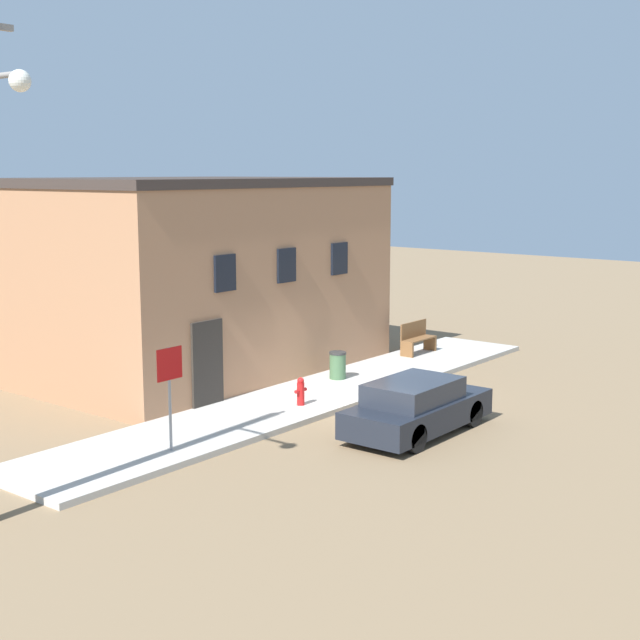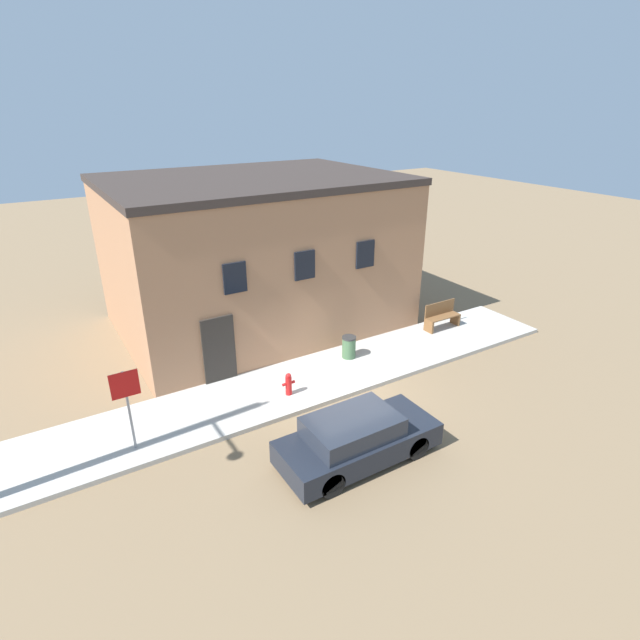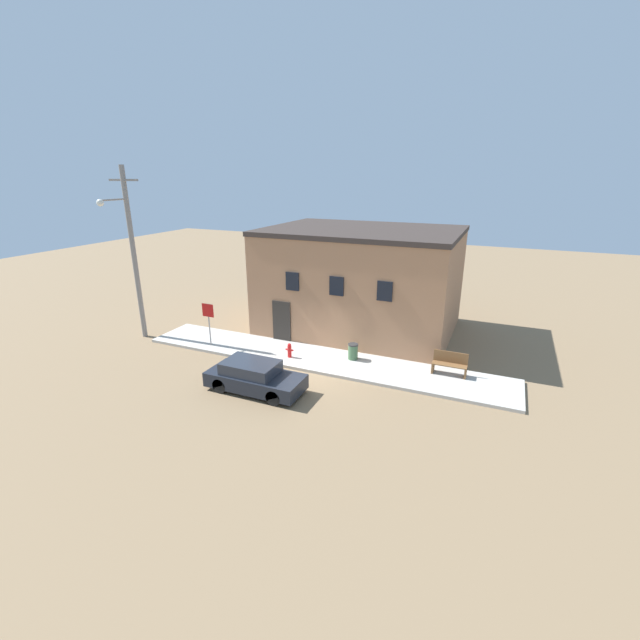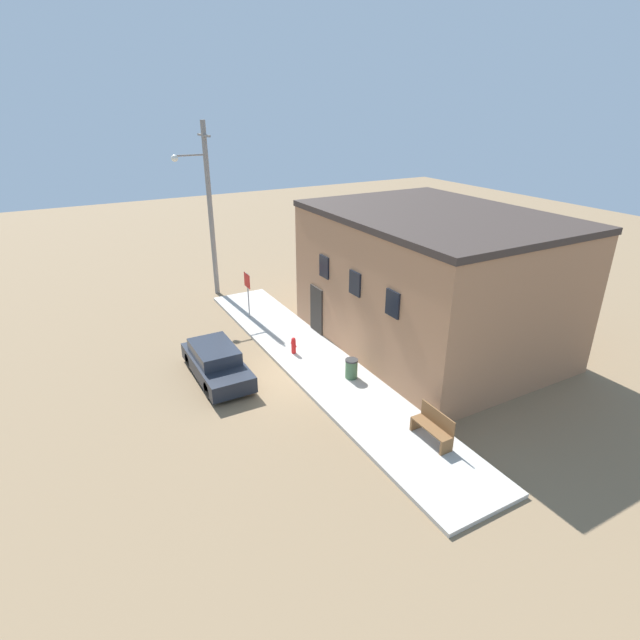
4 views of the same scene
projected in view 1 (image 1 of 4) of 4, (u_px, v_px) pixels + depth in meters
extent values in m
plane|color=#846B4C|center=(360.00, 406.00, 21.96)|extent=(80.00, 80.00, 0.00)
cube|color=#BCB7AD|center=(317.00, 395.00, 22.78)|extent=(17.57, 2.71, 0.14)
cube|color=#A87551|center=(190.00, 279.00, 25.70)|extent=(9.87, 7.30, 5.30)
cube|color=#382D28|center=(187.00, 182.00, 25.24)|extent=(9.97, 7.40, 0.24)
cube|color=black|center=(225.00, 273.00, 21.56)|extent=(0.70, 0.08, 0.90)
cube|color=black|center=(286.00, 265.00, 23.35)|extent=(0.70, 0.08, 0.90)
cube|color=black|center=(339.00, 259.00, 25.13)|extent=(0.70, 0.08, 0.90)
cube|color=#2D2823|center=(207.00, 366.00, 21.41)|extent=(1.00, 0.08, 2.20)
cylinder|color=red|center=(301.00, 394.00, 21.48)|extent=(0.19, 0.19, 0.55)
sphere|color=red|center=(301.00, 381.00, 21.43)|extent=(0.17, 0.17, 0.17)
cylinder|color=red|center=(297.00, 392.00, 21.36)|extent=(0.10, 0.08, 0.08)
cylinder|color=red|center=(304.00, 389.00, 21.58)|extent=(0.10, 0.08, 0.08)
cylinder|color=gray|center=(170.00, 399.00, 17.88)|extent=(0.06, 0.06, 2.12)
cube|color=red|center=(169.00, 364.00, 17.75)|extent=(0.65, 0.02, 0.65)
cube|color=brown|center=(407.00, 350.00, 27.09)|extent=(0.08, 0.44, 0.44)
cube|color=brown|center=(430.00, 343.00, 28.13)|extent=(0.08, 0.44, 0.44)
cube|color=brown|center=(419.00, 339.00, 27.57)|extent=(1.42, 0.44, 0.04)
cube|color=brown|center=(413.00, 330.00, 27.64)|extent=(1.42, 0.04, 0.50)
cylinder|color=#426642|center=(338.00, 366.00, 24.22)|extent=(0.44, 0.44, 0.68)
cylinder|color=#2D2D2D|center=(338.00, 353.00, 24.16)|extent=(0.47, 0.47, 0.06)
sphere|color=silver|center=(20.00, 81.00, 12.67)|extent=(0.32, 0.32, 0.32)
cylinder|color=black|center=(420.00, 403.00, 21.03)|extent=(0.61, 0.20, 0.61)
cylinder|color=black|center=(473.00, 413.00, 20.17)|extent=(0.61, 0.20, 0.61)
cylinder|color=black|center=(360.00, 426.00, 19.15)|extent=(0.61, 0.20, 0.61)
cylinder|color=black|center=(415.00, 438.00, 18.29)|extent=(0.61, 0.20, 0.61)
cube|color=#1E232D|center=(418.00, 413.00, 19.63)|extent=(3.91, 1.61, 0.58)
cube|color=#282D38|center=(413.00, 391.00, 19.39)|extent=(2.15, 1.41, 0.48)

